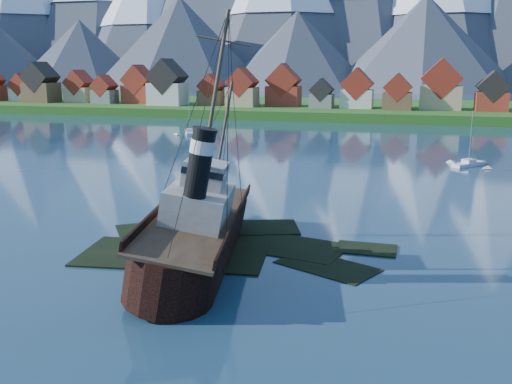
# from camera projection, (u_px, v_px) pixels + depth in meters

# --- Properties ---
(ground) EXTENTS (1400.00, 1400.00, 0.00)m
(ground) POSITION_uv_depth(u_px,v_px,m) (209.00, 252.00, 56.79)
(ground) COLOR navy
(ground) RESTS_ON ground
(shoal) EXTENTS (31.71, 21.24, 1.14)m
(shoal) POSITION_uv_depth(u_px,v_px,m) (233.00, 250.00, 58.41)
(shoal) COLOR black
(shoal) RESTS_ON ground
(shore_bank) EXTENTS (600.00, 80.00, 3.20)m
(shore_bank) POSITION_uv_depth(u_px,v_px,m) (366.00, 113.00, 216.28)
(shore_bank) COLOR #1D4814
(shore_bank) RESTS_ON ground
(seawall) EXTENTS (600.00, 2.50, 2.00)m
(seawall) POSITION_uv_depth(u_px,v_px,m) (355.00, 123.00, 180.63)
(seawall) COLOR #3F3D38
(seawall) RESTS_ON ground
(town) EXTENTS (250.96, 16.69, 17.30)m
(town) POSITION_uv_depth(u_px,v_px,m) (270.00, 90.00, 206.42)
(town) COLOR maroon
(town) RESTS_ON ground
(tugboat_wreck) EXTENTS (7.12, 30.66, 24.29)m
(tugboat_wreck) POSITION_uv_depth(u_px,v_px,m) (197.00, 225.00, 55.01)
(tugboat_wreck) COLOR black
(tugboat_wreck) RESTS_ON ground
(sailboat_c) EXTENTS (5.74, 8.64, 11.06)m
(sailboat_c) POSITION_uv_depth(u_px,v_px,m) (190.00, 133.00, 151.68)
(sailboat_c) COLOR silver
(sailboat_c) RESTS_ON ground
(sailboat_d) EXTENTS (6.44, 7.15, 10.53)m
(sailboat_d) POSITION_uv_depth(u_px,v_px,m) (468.00, 165.00, 104.29)
(sailboat_d) COLOR silver
(sailboat_d) RESTS_ON ground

